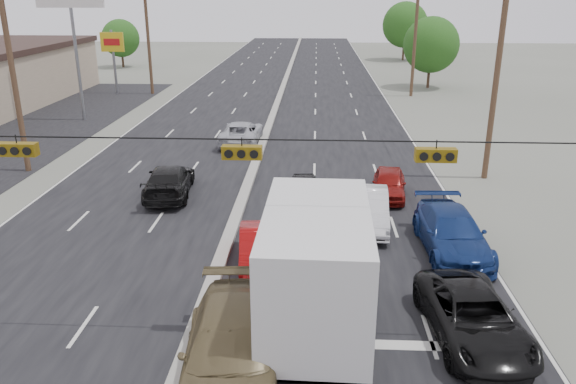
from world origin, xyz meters
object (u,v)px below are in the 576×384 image
at_px(pole_sign_far, 113,47).
at_px(oncoming_far, 241,133).
at_px(queue_car_b, 368,209).
at_px(tan_sedan, 232,352).
at_px(utility_pole_right_b, 496,82).
at_px(black_suv, 473,318).
at_px(queue_car_a, 306,190).
at_px(queue_car_e, 389,184).
at_px(tree_right_far, 405,25).
at_px(utility_pole_left_b, 14,78).
at_px(utility_pole_left_c, 148,40).
at_px(oncoming_near, 169,181).
at_px(queue_car_d, 452,233).
at_px(tree_left_far, 121,38).
at_px(utility_pole_right_c, 415,41).
at_px(tree_right_mid, 431,45).
at_px(box_truck, 316,267).
at_px(red_sedan, 259,249).

height_order(pole_sign_far, oncoming_far, pole_sign_far).
bearing_deg(queue_car_b, tan_sedan, -108.96).
height_order(utility_pole_right_b, black_suv, utility_pole_right_b).
distance_m(queue_car_a, queue_car_e, 4.12).
relative_size(tree_right_far, queue_car_b, 1.75).
relative_size(utility_pole_left_b, black_suv, 1.97).
bearing_deg(pole_sign_far, tan_sedan, -67.61).
xyz_separation_m(black_suv, oncoming_far, (-9.35, 21.53, 0.03)).
bearing_deg(utility_pole_left_c, utility_pole_right_b, -45.00).
bearing_deg(oncoming_near, tan_sedan, 104.09).
bearing_deg(utility_pole_right_b, queue_car_d, -112.54).
bearing_deg(tree_left_far, utility_pole_left_c, -64.59).
bearing_deg(oncoming_near, queue_car_a, 168.14).
distance_m(queue_car_a, queue_car_d, 7.59).
bearing_deg(utility_pole_right_c, tree_right_mid, 63.43).
bearing_deg(oncoming_far, queue_car_e, 131.93).
distance_m(utility_pole_right_c, box_truck, 40.89).
bearing_deg(queue_car_e, tan_sedan, -104.51).
distance_m(utility_pole_left_c, queue_car_a, 33.39).
xyz_separation_m(tree_left_far, queue_car_d, (30.64, -54.31, -2.93)).
height_order(tree_right_far, queue_car_b, tree_right_far).
height_order(tree_right_far, box_truck, tree_right_far).
bearing_deg(queue_car_d, red_sedan, -170.27).
xyz_separation_m(utility_pole_right_b, pole_sign_far, (-28.50, 25.00, -0.70)).
height_order(utility_pole_right_c, oncoming_near, utility_pole_right_c).
distance_m(black_suv, oncoming_near, 16.33).
bearing_deg(tan_sedan, black_suv, 14.54).
relative_size(utility_pole_right_c, oncoming_far, 1.90).
bearing_deg(tree_right_far, queue_car_d, -96.53).
relative_size(queue_car_a, oncoming_far, 0.68).
bearing_deg(utility_pole_right_b, utility_pole_left_c, 135.00).
bearing_deg(tree_right_mid, utility_pole_right_b, -94.76).
distance_m(tree_left_far, queue_car_d, 62.42).
height_order(utility_pole_left_b, oncoming_far, utility_pole_left_b).
height_order(tree_left_far, oncoming_far, tree_left_far).
xyz_separation_m(tree_left_far, queue_car_a, (25.00, -49.23, -3.11)).
bearing_deg(queue_car_e, tree_right_far, 88.53).
bearing_deg(oncoming_far, queue_car_b, 118.98).
relative_size(utility_pole_left_c, black_suv, 1.97).
xyz_separation_m(tree_right_far, red_sedan, (-14.54, -65.79, -4.29)).
xyz_separation_m(utility_pole_right_b, oncoming_near, (-16.14, -3.56, -4.37)).
bearing_deg(black_suv, box_truck, 170.98).
bearing_deg(tan_sedan, utility_pole_left_b, 125.16).
distance_m(tree_left_far, queue_car_e, 56.37).
distance_m(box_truck, black_suv, 4.66).
bearing_deg(queue_car_a, queue_car_b, -49.28).
xyz_separation_m(utility_pole_right_b, black_suv, (-4.55, -15.07, -4.40)).
bearing_deg(queue_car_b, utility_pole_right_c, 81.49).
bearing_deg(utility_pole_right_b, oncoming_far, 155.05).
bearing_deg(queue_car_d, queue_car_b, 138.89).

